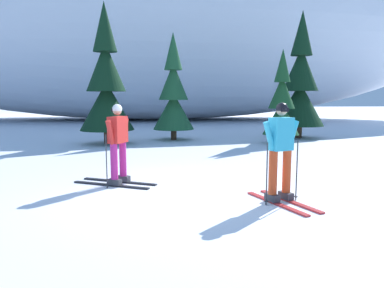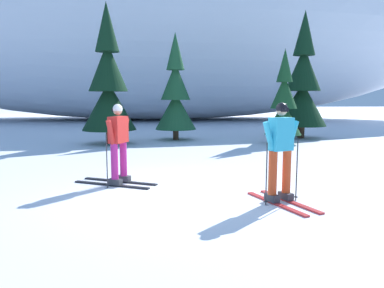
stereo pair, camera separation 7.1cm
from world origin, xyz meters
name	(u,v)px [view 2 (the right image)]	position (x,y,z in m)	size (l,w,h in m)	color
ground_plane	(178,193)	(0.00, 0.00, 0.00)	(120.00, 120.00, 0.00)	white
skier_cyan_jacket	(281,151)	(1.79, -0.65, 0.92)	(0.99, 1.59, 1.75)	red
skier_red_jacket	(118,143)	(-1.25, 0.78, 0.89)	(1.81, 1.11, 1.70)	black
pine_tree_far_left	(108,86)	(-2.67, 7.58, 2.28)	(2.11, 2.11, 5.45)	#47301E
pine_tree_center_left	(176,95)	(-0.06, 8.81, 1.90)	(1.76, 1.76, 4.55)	#47301E
pine_tree_center_right	(284,105)	(4.16, 7.23, 1.54)	(1.43, 1.43, 3.69)	#47301E
pine_tree_far_right	(303,86)	(5.58, 9.21, 2.34)	(2.16, 2.16, 5.59)	#47301E
snow_ridge_background	(153,34)	(-1.88, 22.90, 6.78)	(48.15, 18.00, 13.57)	white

